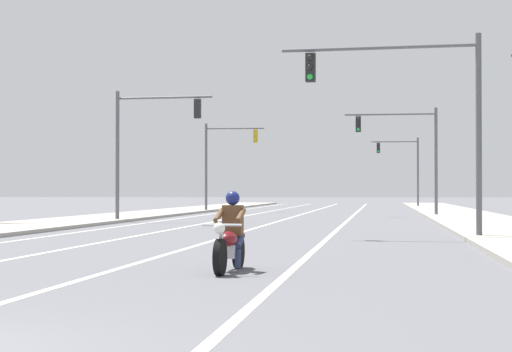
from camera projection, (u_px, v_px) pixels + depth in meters
The scene contains 12 objects.
lane_stripe_center at pixel (296, 216), 52.42m from camera, with size 0.16×100.00×0.01m, color beige.
lane_stripe_left at pixel (245, 216), 52.82m from camera, with size 0.16×100.00×0.01m, color beige.
lane_stripe_right at pixel (352, 216), 51.97m from camera, with size 0.16×100.00×0.01m, color beige.
lane_stripe_far_left at pixel (199, 216), 53.20m from camera, with size 0.16×100.00×0.01m, color beige.
sidewalk_kerb_right at pixel (472, 218), 46.17m from camera, with size 4.40×110.00×0.14m, color #9E998E.
sidewalk_kerb_left at pixel (120, 217), 48.71m from camera, with size 4.40×110.00×0.14m, color #9E998E.
motorcycle_with_rider at pixel (230, 239), 16.37m from camera, with size 0.70×2.19×1.46m.
traffic_signal_near_right at pixel (418, 102), 27.44m from camera, with size 6.06×0.53×6.20m.
traffic_signal_near_left at pixel (144, 135), 42.63m from camera, with size 4.69×0.41×6.20m.
traffic_signal_mid_right at pixel (409, 144), 51.54m from camera, with size 5.25×0.37×6.20m.
traffic_signal_mid_left at pixel (223, 154), 63.48m from camera, with size 4.20×0.48×6.20m.
traffic_signal_far_right at pixel (405, 162), 80.29m from camera, with size 4.18×0.38×6.20m.
Camera 1 is at (4.67, -7.27, 1.46)m, focal length 63.50 mm.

